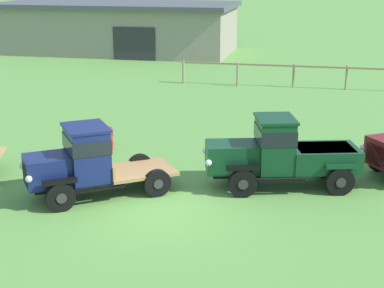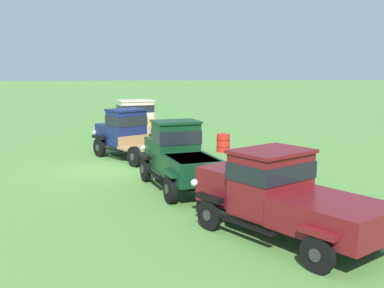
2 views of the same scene
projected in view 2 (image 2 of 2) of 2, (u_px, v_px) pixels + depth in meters
ground_plane at (109, 169)px, 19.11m from camera, size 240.00×240.00×0.00m
vintage_truck_foreground_near at (135, 117)px, 27.92m from camera, size 5.84×3.65×2.12m
vintage_truck_second_in_line at (125, 132)px, 21.33m from camera, size 4.52×3.83×2.18m
vintage_truck_midrow_center at (178, 155)px, 15.94m from camera, size 4.97×2.79×2.24m
vintage_truck_far_side at (282, 194)px, 11.31m from camera, size 5.11×4.26×2.07m
oil_drum_beside_row at (223, 143)px, 22.84m from camera, size 0.65×0.65×0.85m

